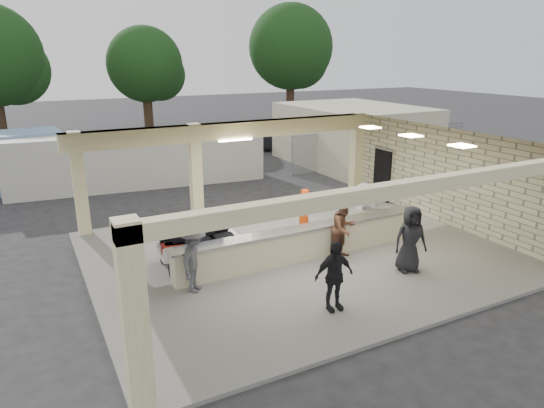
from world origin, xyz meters
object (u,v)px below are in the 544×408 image
passenger_b (334,276)px  car_white_a (328,142)px  passenger_a (344,228)px  passenger_d (410,239)px  luggage_cart (198,239)px  drum_fan (365,195)px  car_dark (273,139)px  baggage_handler (303,213)px  passenger_c (194,259)px  baggage_counter (305,243)px  car_white_b (350,138)px  container_white (140,159)px

passenger_b → car_white_a: 19.32m
passenger_a → passenger_d: 1.93m
luggage_cart → passenger_a: (3.95, -1.50, 0.15)m
drum_fan → car_dark: size_ratio=0.23×
baggage_handler → passenger_b: bearing=17.0°
car_white_a → car_dark: size_ratio=1.32×
passenger_c → car_dark: size_ratio=0.42×
passenger_a → car_white_a: passenger_a is taller
baggage_counter → luggage_cart: (-2.94, 1.00, 0.29)m
luggage_cart → car_white_a: bearing=46.5°
passenger_a → car_white_b: passenger_a is taller
luggage_cart → drum_fan: bearing=18.3°
baggage_counter → baggage_handler: bearing=60.8°
luggage_cart → car_white_a: size_ratio=0.45×
drum_fan → passenger_b: (-5.65, -6.06, 0.33)m
drum_fan → car_white_a: 11.23m
baggage_handler → passenger_b: 4.87m
container_white → passenger_d: bearing=-66.1°
luggage_cart → passenger_d: passenger_d is taller
passenger_a → passenger_c: bearing=168.3°
luggage_cart → baggage_handler: baggage_handler is taller
baggage_handler → passenger_c: size_ratio=0.93×
passenger_a → passenger_b: size_ratio=1.07×
luggage_cart → passenger_c: 1.63m
car_white_a → car_dark: car_white_a is taller
drum_fan → car_white_a: size_ratio=0.18×
car_dark → baggage_handler: bearing=179.2°
passenger_d → passenger_b: bearing=-148.3°
passenger_d → container_white: (-4.32, 13.29, 0.20)m
passenger_a → passenger_c: (-4.56, 0.00, -0.05)m
drum_fan → passenger_a: 5.20m
luggage_cart → container_white: 10.23m
container_white → baggage_counter: bearing=-73.0°
passenger_b → car_white_b: (12.54, 16.37, -0.16)m
baggage_counter → passenger_d: size_ratio=4.36×
baggage_counter → car_white_b: (11.57, 13.47, 0.22)m
passenger_c → baggage_counter: bearing=-40.7°
passenger_c → car_white_a: (13.24, 13.71, -0.18)m
passenger_a → passenger_c: passenger_a is taller
car_white_a → container_white: container_white is taller
car_white_b → car_dark: size_ratio=1.21×
baggage_counter → car_dark: size_ratio=1.95×
baggage_counter → container_white: bearing=101.1°
drum_fan → passenger_d: (-2.57, -5.25, 0.41)m
baggage_counter → luggage_cart: luggage_cart is taller
car_dark → passenger_d: bearing=-172.8°
passenger_d → car_dark: bearing=90.9°
car_white_b → container_white: size_ratio=0.44×
drum_fan → car_dark: 13.12m
car_white_a → passenger_d: bearing=135.0°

